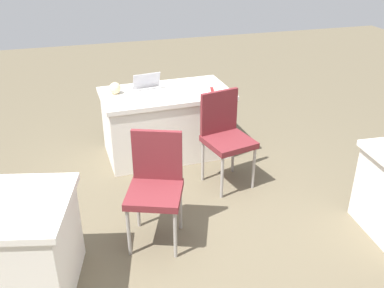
{
  "coord_description": "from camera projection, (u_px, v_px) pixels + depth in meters",
  "views": [
    {
      "loc": [
        0.74,
        2.87,
        2.45
      ],
      "look_at": [
        -0.09,
        -0.05,
        0.9
      ],
      "focal_mm": 40.39,
      "sensor_mm": 36.0,
      "label": 1
    }
  ],
  "objects": [
    {
      "name": "yarn_ball",
      "position": [
        115.0,
        88.0,
        4.77
      ],
      "size": [
        0.13,
        0.13,
        0.13
      ],
      "primitive_type": "sphere",
      "color": "beige",
      "rests_on": "table_foreground"
    },
    {
      "name": "scissors_red",
      "position": [
        212.0,
        90.0,
        4.9
      ],
      "size": [
        0.08,
        0.18,
        0.01
      ],
      "primitive_type": "cube",
      "rotation": [
        0.0,
        0.0,
        1.32
      ],
      "color": "red",
      "rests_on": "table_foreground"
    },
    {
      "name": "ground_plane",
      "position": [
        183.0,
        240.0,
        3.75
      ],
      "size": [
        14.4,
        14.4,
        0.0
      ],
      "primitive_type": "plane",
      "color": "brown"
    },
    {
      "name": "chair_near_front",
      "position": [
        225.0,
        133.0,
        4.37
      ],
      "size": [
        0.53,
        0.53,
        0.97
      ],
      "rotation": [
        0.0,
        0.0,
        0.22
      ],
      "color": "#9E9993",
      "rests_on": "ground"
    },
    {
      "name": "chair_tucked_left",
      "position": [
        156.0,
        182.0,
        3.56
      ],
      "size": [
        0.57,
        0.57,
        0.96
      ],
      "rotation": [
        0.0,
        0.0,
        -0.36
      ],
      "color": "#9E9993",
      "rests_on": "ground"
    },
    {
      "name": "table_foreground",
      "position": [
        167.0,
        123.0,
        5.03
      ],
      "size": [
        1.48,
        0.86,
        0.77
      ],
      "rotation": [
        0.0,
        0.0,
        0.04
      ],
      "color": "silver",
      "rests_on": "ground"
    },
    {
      "name": "laptop_silver",
      "position": [
        150.0,
        90.0,
        4.8
      ],
      "size": [
        0.36,
        0.34,
        0.21
      ],
      "rotation": [
        0.0,
        0.0,
        0.15
      ],
      "color": "silver",
      "rests_on": "table_foreground"
    }
  ]
}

